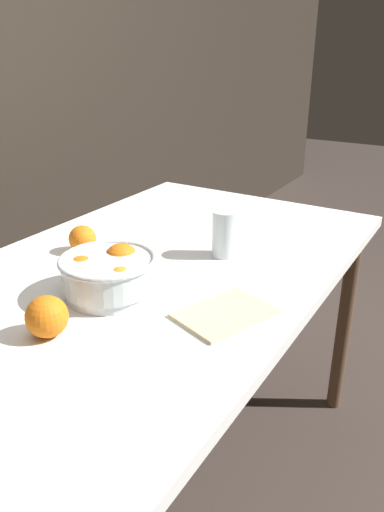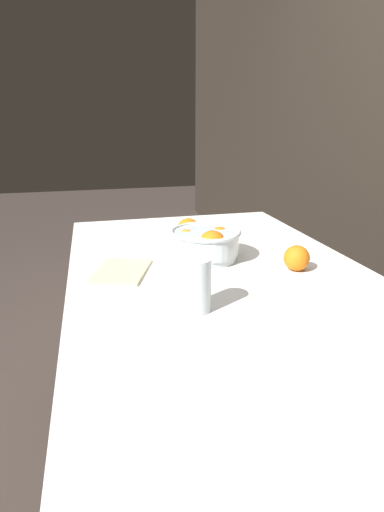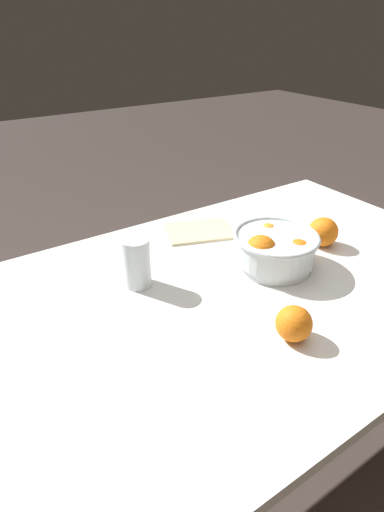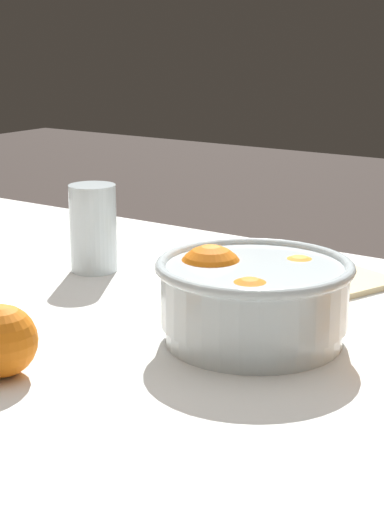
% 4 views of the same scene
% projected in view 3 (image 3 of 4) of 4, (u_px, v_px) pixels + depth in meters
% --- Properties ---
extents(ground_plane, '(12.00, 12.00, 0.00)m').
position_uv_depth(ground_plane, '(218.00, 468.00, 1.34)').
color(ground_plane, '#3D332D').
extents(dining_table, '(1.44, 0.84, 0.74)m').
position_uv_depth(dining_table, '(226.00, 312.00, 1.00)').
color(dining_table, white).
rests_on(dining_table, ground_plane).
extents(fruit_bowl, '(0.22, 0.22, 0.10)m').
position_uv_depth(fruit_bowl, '(274.00, 249.00, 1.01)').
color(fruit_bowl, silver).
rests_on(fruit_bowl, dining_table).
extents(juice_glass, '(0.07, 0.07, 0.12)m').
position_uv_depth(juice_glass, '(137.00, 265.00, 0.94)').
color(juice_glass, '#F4A314').
rests_on(juice_glass, dining_table).
extents(orange_loose_near_bowl, '(0.07, 0.07, 0.07)m').
position_uv_depth(orange_loose_near_bowl, '(295.00, 323.00, 0.79)').
color(orange_loose_near_bowl, orange).
rests_on(orange_loose_near_bowl, dining_table).
extents(orange_loose_front, '(0.08, 0.08, 0.08)m').
position_uv_depth(orange_loose_front, '(323.00, 232.00, 1.12)').
color(orange_loose_front, orange).
rests_on(orange_loose_front, dining_table).
extents(napkin, '(0.23, 0.20, 0.01)m').
position_uv_depth(napkin, '(199.00, 231.00, 1.20)').
color(napkin, beige).
rests_on(napkin, dining_table).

